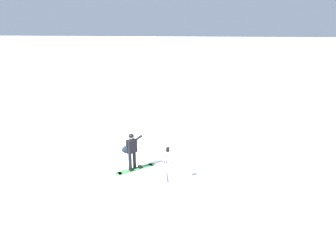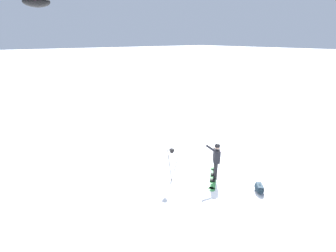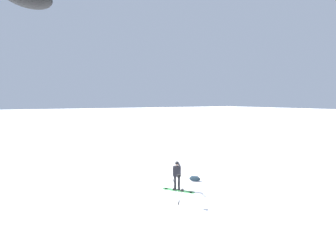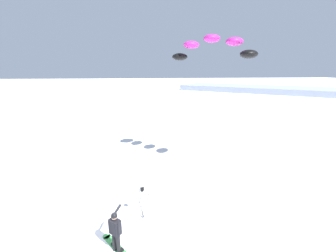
# 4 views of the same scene
# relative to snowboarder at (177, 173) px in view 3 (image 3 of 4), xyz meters

# --- Properties ---
(ground_plane) EXTENTS (300.00, 300.00, 0.00)m
(ground_plane) POSITION_rel_snowboarder_xyz_m (-0.57, -0.52, -0.99)
(ground_plane) COLOR white
(snowboarder) EXTENTS (0.75, 0.47, 1.65)m
(snowboarder) POSITION_rel_snowboarder_xyz_m (0.00, 0.00, 0.00)
(snowboarder) COLOR black
(snowboarder) RESTS_ON ground_plane
(snowboard) EXTENTS (1.51, 1.27, 0.10)m
(snowboard) POSITION_rel_snowboarder_xyz_m (-0.13, -0.01, -0.96)
(snowboard) COLOR #3F994C
(snowboard) RESTS_ON ground_plane
(gear_bag_large) EXTENTS (0.74, 0.73, 0.30)m
(gear_bag_large) POSITION_rel_snowboarder_xyz_m (0.66, -1.72, -0.83)
(gear_bag_large) COLOR #192833
(gear_bag_large) RESTS_ON ground_plane
(camera_tripod) EXTENTS (0.53, 0.52, 1.51)m
(camera_tripod) POSITION_rel_snowboarder_xyz_m (-1.65, 0.94, 0.08)
(camera_tripod) COLOR #262628
(camera_tripod) RESTS_ON ground_plane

